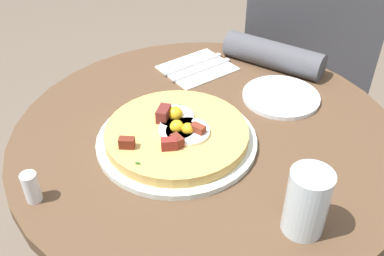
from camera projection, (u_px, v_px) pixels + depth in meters
dining_table at (205, 188)px, 1.03m from camera, size 0.82×0.82×0.73m
person_seated at (299, 91)px, 1.46m from camera, size 0.42×0.48×1.14m
pizza_plate at (177, 140)px, 0.88m from camera, size 0.32×0.32×0.01m
breakfast_pizza at (177, 133)px, 0.87m from camera, size 0.29×0.29×0.05m
bread_plate at (281, 97)px, 1.01m from camera, size 0.18×0.18×0.01m
napkin at (197, 68)px, 1.12m from camera, size 0.22×0.22×0.00m
fork at (193, 64)px, 1.13m from camera, size 0.13×0.14×0.00m
knife at (202, 69)px, 1.11m from camera, size 0.13×0.14×0.00m
water_glass at (307, 202)px, 0.68m from camera, size 0.07×0.07×0.12m
salt_shaker at (31, 187)px, 0.74m from camera, size 0.03×0.03×0.06m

